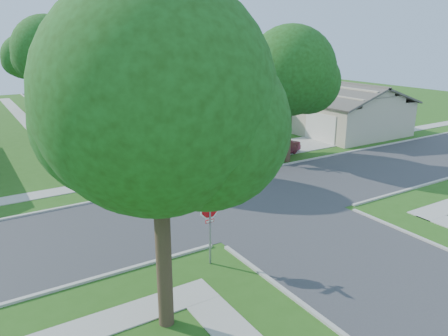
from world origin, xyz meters
TOP-DOWN VIEW (x-y plane):
  - ground at (0.00, 0.00)m, footprint 100.00×100.00m
  - road_ns at (0.00, 0.00)m, footprint 7.00×100.00m
  - sidewalk_ne at (6.10, 26.00)m, footprint 1.20×40.00m
  - sidewalk_nw at (-6.10, 26.00)m, footprint 1.20×40.00m
  - driveway at (7.90, 7.10)m, footprint 8.80×3.60m
  - stop_sign_sw at (-4.70, -4.70)m, footprint 1.05×0.80m
  - stop_sign_ne at (4.70, 4.70)m, footprint 1.05×0.80m
  - tree_e_near at (4.75, 9.01)m, footprint 4.97×4.80m
  - tree_e_mid at (4.76, 21.01)m, footprint 5.59×5.40m
  - tree_e_far at (4.75, 34.01)m, footprint 5.17×5.00m
  - tree_w_near at (-4.64, 9.01)m, footprint 5.38×5.20m
  - tree_w_mid at (-4.64, 21.01)m, footprint 5.80×5.60m
  - tree_w_far at (-4.65, 34.01)m, footprint 4.76×4.60m
  - tree_sw_corner at (-7.44, -6.99)m, footprint 6.21×6.00m
  - tree_ne_corner at (6.36, 4.21)m, footprint 5.80×5.60m
  - house_ne_near at (15.99, 11.00)m, footprint 8.42×13.60m
  - house_ne_far at (15.99, 29.00)m, footprint 8.42×13.60m
  - car_driveway at (6.67, 5.50)m, footprint 4.16×2.74m
  - car_curb_east at (2.01, 26.58)m, footprint 2.16×4.44m
  - car_curb_west at (-2.05, 32.58)m, footprint 2.30×5.01m

SIDE VIEW (x-z plane):
  - ground at x=0.00m, z-range 0.00..0.00m
  - road_ns at x=0.00m, z-range -0.01..0.01m
  - sidewalk_ne at x=6.10m, z-range 0.00..0.04m
  - sidewalk_nw at x=-6.10m, z-range 0.00..0.04m
  - driveway at x=7.90m, z-range 0.00..0.05m
  - car_driveway at x=6.67m, z-range 0.00..1.30m
  - car_curb_west at x=-2.05m, z-range 0.00..1.42m
  - car_curb_east at x=2.01m, z-range 0.00..1.46m
  - house_ne_near at x=15.99m, z-range -0.60..3.63m
  - house_ne_far at x=15.99m, z-range -0.60..3.63m
  - stop_sign_sw at x=-4.70m, z-range 0.54..3.52m
  - stop_sign_ne at x=4.70m, z-range 0.54..3.52m
  - tree_w_far at x=-4.65m, z-range 1.49..9.52m
  - tree_ne_corner at x=6.36m, z-range 1.26..9.92m
  - tree_e_near at x=4.75m, z-range 1.50..9.78m
  - tree_e_far at x=4.75m, z-range 1.62..10.34m
  - tree_w_near at x=-4.64m, z-range 1.63..10.60m
  - tree_e_mid at x=4.76m, z-range 1.64..10.86m
  - tree_sw_corner at x=-7.44m, z-range 1.49..11.04m
  - tree_w_mid at x=-4.64m, z-range 1.71..11.27m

